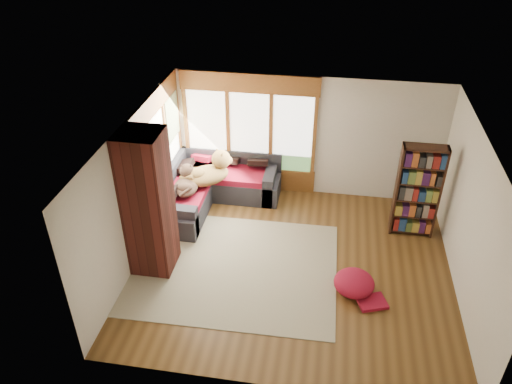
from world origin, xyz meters
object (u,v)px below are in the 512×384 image
(bookshelf, at_px, (417,191))
(pouf, at_px, (354,282))
(sectional_sofa, at_px, (208,191))
(dog_brindle, at_px, (186,184))
(area_rug, at_px, (229,267))
(dog_tan, at_px, (210,172))
(brick_chimney, at_px, (148,204))

(bookshelf, distance_m, pouf, 2.24)
(sectional_sofa, xyz_separation_m, pouf, (3.02, -2.17, -0.11))
(bookshelf, distance_m, dog_brindle, 4.38)
(area_rug, height_order, dog_tan, dog_tan)
(brick_chimney, relative_size, bookshelf, 1.39)
(bookshelf, height_order, pouf, bookshelf)
(pouf, height_order, dog_tan, dog_tan)
(bookshelf, relative_size, pouf, 2.79)
(dog_tan, bearing_deg, bookshelf, -43.10)
(dog_brindle, bearing_deg, pouf, -126.83)
(brick_chimney, xyz_separation_m, area_rug, (1.29, 0.13, -1.29))
(area_rug, relative_size, pouf, 5.63)
(sectional_sofa, distance_m, dog_tan, 0.53)
(area_rug, xyz_separation_m, bookshelf, (3.25, 1.56, 0.93))
(area_rug, height_order, pouf, pouf)
(bookshelf, distance_m, dog_tan, 4.01)
(sectional_sofa, relative_size, area_rug, 0.58)
(sectional_sofa, distance_m, dog_brindle, 0.71)
(dog_tan, relative_size, dog_brindle, 1.39)
(bookshelf, bearing_deg, pouf, -120.68)
(brick_chimney, relative_size, dog_brindle, 3.20)
(sectional_sofa, height_order, area_rug, sectional_sofa)
(brick_chimney, bearing_deg, pouf, -2.04)
(sectional_sofa, bearing_deg, pouf, -34.81)
(brick_chimney, bearing_deg, area_rug, 5.96)
(bookshelf, bearing_deg, dog_tan, 176.08)
(area_rug, height_order, dog_brindle, dog_brindle)
(dog_brindle, bearing_deg, brick_chimney, 164.48)
(bookshelf, bearing_deg, dog_brindle, -178.37)
(bookshelf, xyz_separation_m, dog_tan, (-4.00, 0.27, -0.12))
(area_rug, bearing_deg, pouf, -6.78)
(area_rug, bearing_deg, dog_brindle, 128.18)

